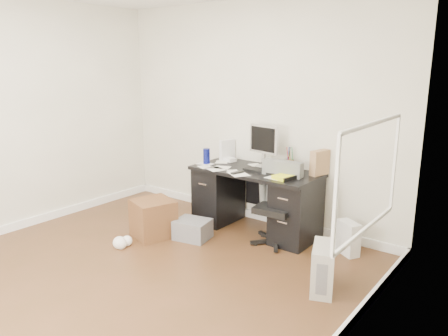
{
  "coord_description": "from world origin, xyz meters",
  "views": [
    {
      "loc": [
        3.01,
        -2.49,
        1.97
      ],
      "look_at": [
        0.18,
        1.2,
        0.84
      ],
      "focal_mm": 35.0,
      "sensor_mm": 36.0,
      "label": 1
    }
  ],
  "objects_px": {
    "desk": "(255,198)",
    "office_chair": "(276,204)",
    "lcd_monitor": "(264,146)",
    "pc_tower": "(323,268)",
    "keyboard": "(261,171)",
    "wicker_basket": "(153,218)"
  },
  "relations": [
    {
      "from": "desk",
      "to": "keyboard",
      "type": "height_order",
      "value": "keyboard"
    },
    {
      "from": "desk",
      "to": "lcd_monitor",
      "type": "distance_m",
      "value": 0.63
    },
    {
      "from": "desk",
      "to": "office_chair",
      "type": "relative_size",
      "value": 1.64
    },
    {
      "from": "desk",
      "to": "lcd_monitor",
      "type": "height_order",
      "value": "lcd_monitor"
    },
    {
      "from": "desk",
      "to": "pc_tower",
      "type": "relative_size",
      "value": 3.57
    },
    {
      "from": "lcd_monitor",
      "to": "pc_tower",
      "type": "distance_m",
      "value": 1.77
    },
    {
      "from": "office_chair",
      "to": "wicker_basket",
      "type": "height_order",
      "value": "office_chair"
    },
    {
      "from": "keyboard",
      "to": "wicker_basket",
      "type": "height_order",
      "value": "keyboard"
    },
    {
      "from": "wicker_basket",
      "to": "desk",
      "type": "bearing_deg",
      "value": 45.9
    },
    {
      "from": "lcd_monitor",
      "to": "wicker_basket",
      "type": "distance_m",
      "value": 1.54
    },
    {
      "from": "keyboard",
      "to": "office_chair",
      "type": "distance_m",
      "value": 0.44
    },
    {
      "from": "lcd_monitor",
      "to": "keyboard",
      "type": "relative_size",
      "value": 1.2
    },
    {
      "from": "desk",
      "to": "lcd_monitor",
      "type": "relative_size",
      "value": 2.9
    },
    {
      "from": "desk",
      "to": "lcd_monitor",
      "type": "bearing_deg",
      "value": 87.26
    },
    {
      "from": "office_chair",
      "to": "desk",
      "type": "bearing_deg",
      "value": 148.73
    },
    {
      "from": "pc_tower",
      "to": "lcd_monitor",
      "type": "bearing_deg",
      "value": 120.2
    },
    {
      "from": "office_chair",
      "to": "pc_tower",
      "type": "height_order",
      "value": "office_chair"
    },
    {
      "from": "lcd_monitor",
      "to": "office_chair",
      "type": "distance_m",
      "value": 0.76
    },
    {
      "from": "lcd_monitor",
      "to": "wicker_basket",
      "type": "xyz_separation_m",
      "value": [
        -0.84,
        -1.01,
        -0.79
      ]
    },
    {
      "from": "desk",
      "to": "office_chair",
      "type": "xyz_separation_m",
      "value": [
        0.4,
        -0.2,
        0.06
      ]
    },
    {
      "from": "desk",
      "to": "office_chair",
      "type": "bearing_deg",
      "value": -26.14
    },
    {
      "from": "desk",
      "to": "wicker_basket",
      "type": "height_order",
      "value": "desk"
    }
  ]
}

